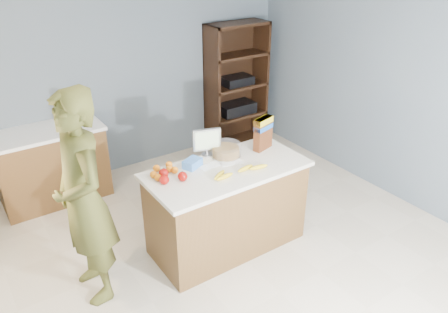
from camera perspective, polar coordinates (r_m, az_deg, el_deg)
floor at (r=4.45m, az=2.60°, el=-13.27°), size 4.50×5.00×0.02m
walls at (r=3.61m, az=3.15°, el=7.14°), size 4.52×5.02×2.51m
counter_peninsula at (r=4.40m, az=0.37°, el=-7.05°), size 1.56×0.76×0.90m
back_cabinet at (r=5.53m, az=-21.57°, el=-1.04°), size 1.24×0.62×0.90m
shelving_unit at (r=6.53m, az=1.39°, el=9.04°), size 0.90×0.40×1.80m
person at (r=3.75m, az=-17.90°, el=-5.44°), size 0.48×0.71×1.90m
knife_block at (r=5.35m, az=-19.42°, el=5.12°), size 0.12×0.10×0.31m
envelopes at (r=4.21m, az=-0.41°, el=-1.01°), size 0.44×0.20×0.00m
bananas at (r=4.04m, az=1.74°, el=-1.99°), size 0.59×0.19×0.04m
apples at (r=3.94m, az=-7.05°, el=-2.60°), size 0.25×0.24×0.09m
oranges at (r=4.06m, az=-7.92°, el=-1.86°), size 0.27×0.23×0.07m
blue_carton at (r=4.15m, az=-4.14°, el=-0.89°), size 0.21×0.18×0.08m
salad_bowl at (r=4.34m, az=0.26°, el=0.79°), size 0.30×0.30×0.13m
tv at (r=4.31m, az=-2.26°, el=2.07°), size 0.28×0.12×0.28m
cereal_box at (r=4.45m, az=5.15°, el=3.33°), size 0.24×0.14×0.34m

